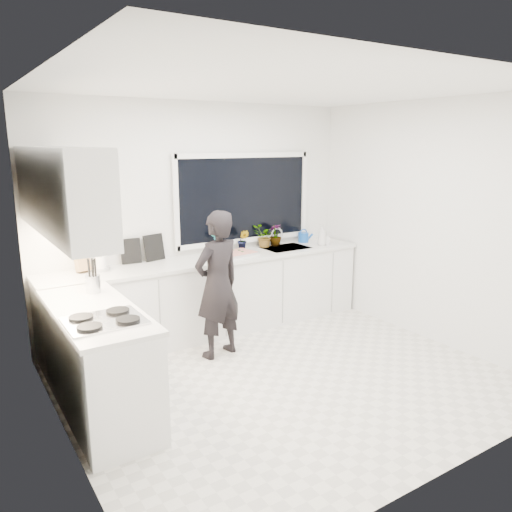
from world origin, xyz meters
TOP-DOWN VIEW (x-y plane):
  - floor at (0.00, 0.00)m, footprint 4.00×3.50m
  - wall_back at (0.00, 1.76)m, footprint 4.00×0.02m
  - wall_left at (-2.01, 0.00)m, footprint 0.02×3.50m
  - wall_right at (2.01, 0.00)m, footprint 0.02×3.50m
  - ceiling at (0.00, 0.00)m, footprint 4.00×3.50m
  - window at (0.60, 1.73)m, footprint 1.80×0.02m
  - base_cabinets_back at (0.00, 1.45)m, footprint 3.92×0.58m
  - base_cabinets_left at (-1.67, 0.35)m, footprint 0.58×1.60m
  - countertop_back at (0.00, 1.44)m, footprint 3.94×0.62m
  - countertop_left at (-1.67, 0.35)m, footprint 0.62×1.60m
  - upper_cabinets at (-1.79, 0.70)m, footprint 0.34×2.10m
  - sink at (1.05, 1.45)m, footprint 0.58×0.42m
  - faucet at (1.05, 1.65)m, footprint 0.03×0.03m
  - stovetop at (-1.69, -0.00)m, footprint 0.56×0.48m
  - person at (-0.27, 0.84)m, footprint 0.64×0.49m
  - pizza_tray at (0.30, 1.42)m, footprint 0.50×0.40m
  - pizza at (0.30, 1.42)m, footprint 0.45×0.35m
  - watering_can at (1.46, 1.61)m, footprint 0.14×0.14m
  - paper_towel_roll at (-1.27, 1.55)m, footprint 0.13×0.13m
  - knife_block at (-1.45, 1.59)m, footprint 0.14×0.12m
  - utensil_crock at (-1.55, 0.80)m, footprint 0.16×0.16m
  - picture_frame_large at (-0.90, 1.69)m, footprint 0.22×0.04m
  - picture_frame_small at (-0.62, 1.69)m, footprint 0.25×0.08m
  - herb_plants at (0.74, 1.61)m, footprint 1.02×0.23m
  - soap_bottles at (1.54, 1.30)m, footprint 0.19×0.11m

SIDE VIEW (x-z plane):
  - floor at x=0.00m, z-range -0.02..0.00m
  - base_cabinets_back at x=0.00m, z-range 0.00..0.88m
  - base_cabinets_left at x=-1.67m, z-range 0.00..0.88m
  - person at x=-0.27m, z-range 0.00..1.56m
  - sink at x=1.05m, z-range 0.80..0.94m
  - countertop_back at x=0.00m, z-range 0.88..0.92m
  - countertop_left at x=-1.67m, z-range 0.88..0.92m
  - stovetop at x=-1.69m, z-range 0.92..0.95m
  - pizza_tray at x=0.30m, z-range 0.92..0.95m
  - pizza at x=0.30m, z-range 0.95..0.96m
  - watering_can at x=1.46m, z-range 0.92..1.05m
  - utensil_crock at x=-1.55m, z-range 0.92..1.08m
  - faucet at x=1.05m, z-range 0.92..1.14m
  - knife_block at x=-1.45m, z-range 0.92..1.14m
  - soap_bottles at x=1.54m, z-range 0.91..1.19m
  - paper_towel_roll at x=-1.27m, z-range 0.92..1.18m
  - herb_plants at x=0.74m, z-range 0.92..1.20m
  - picture_frame_large at x=-0.90m, z-range 0.92..1.20m
  - picture_frame_small at x=-0.62m, z-range 0.92..1.22m
  - wall_back at x=0.00m, z-range 0.00..2.70m
  - wall_left at x=-2.01m, z-range 0.00..2.70m
  - wall_right at x=2.01m, z-range 0.00..2.70m
  - window at x=0.60m, z-range 1.05..2.05m
  - upper_cabinets at x=-1.79m, z-range 1.50..2.20m
  - ceiling at x=0.00m, z-range 2.70..2.72m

